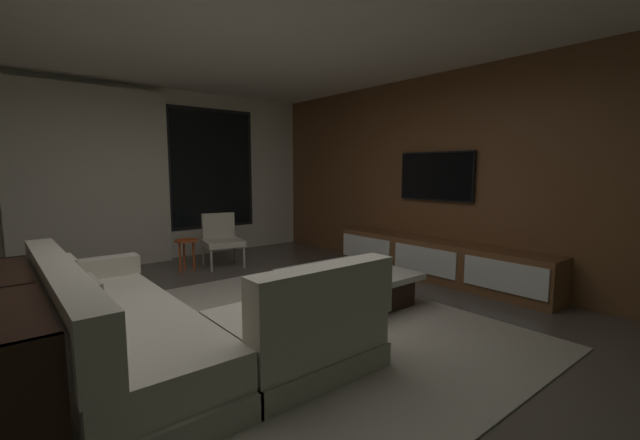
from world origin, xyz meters
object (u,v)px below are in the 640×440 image
Objects in this scene: accent_chair_near_window at (221,237)px; media_console at (437,261)px; book_stack_on_coffee_table at (362,266)px; console_table_behind_couch at (3,339)px; mounted_tv at (436,176)px; coffee_table at (348,287)px; side_stool at (186,246)px; sectional_couch at (165,330)px.

accent_chair_near_window is 0.25× the size of media_console.
console_table_behind_couch reaches higher than book_stack_on_coffee_table.
coffee_table is at bearing -174.29° from mounted_tv.
mounted_tv is at bearing 3.10° from console_table_behind_couch.
book_stack_on_coffee_table is 0.12× the size of console_table_behind_couch.
media_console is (1.81, -2.55, -0.18)m from accent_chair_near_window.
book_stack_on_coffee_table is 2.73m from side_stool.
mounted_tv reaches higher than coffee_table.
sectional_couch is 2.95m from side_stool.
coffee_table is 0.27m from book_stack_on_coffee_table.
book_stack_on_coffee_table is 0.57× the size of side_stool.
mounted_tv is at bearing 5.71° from coffee_table.
console_table_behind_couch is at bearing -135.84° from accent_chair_near_window.
sectional_couch is 0.81× the size of media_console.
console_table_behind_couch is at bearing -176.90° from mounted_tv.
book_stack_on_coffee_table reaches higher than side_stool.
accent_chair_near_window reaches higher than console_table_behind_couch.
sectional_couch reaches higher than side_stool.
accent_chair_near_window is at bearing 98.06° from book_stack_on_coffee_table.
coffee_table is at bearing 150.05° from book_stack_on_coffee_table.
book_stack_on_coffee_table is at bearing -29.95° from coffee_table.
sectional_couch is 2.02m from coffee_table.
console_table_behind_couch is at bearing 172.07° from sectional_couch.
coffee_table is 4.43× the size of book_stack_on_coffee_table.
sectional_couch reaches higher than book_stack_on_coffee_table.
console_table_behind_couch is (-0.91, 0.13, 0.13)m from sectional_couch.
side_stool is at bearing 137.83° from mounted_tv.
accent_chair_near_window is (-0.23, 2.53, 0.25)m from coffee_table.
coffee_table is at bearing -84.70° from accent_chair_near_window.
mounted_tv reaches higher than accent_chair_near_window.
sectional_couch reaches higher than coffee_table.
media_console is (1.44, 0.06, -0.16)m from book_stack_on_coffee_table.
book_stack_on_coffee_table is 0.23× the size of mounted_tv.
console_table_behind_couch is (-4.50, -0.06, 0.17)m from media_console.
sectional_couch is at bearing -174.16° from coffee_table.
side_stool is at bearing 107.66° from coffee_table.
console_table_behind_couch is at bearing -178.47° from coffee_table.
media_console reaches higher than book_stack_on_coffee_table.
console_table_behind_couch reaches higher than side_stool.
accent_chair_near_window is (-0.37, 2.60, 0.02)m from book_stack_on_coffee_table.
coffee_table is 2.55m from accent_chair_near_window.
book_stack_on_coffee_table is (0.13, -0.08, 0.22)m from coffee_table.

